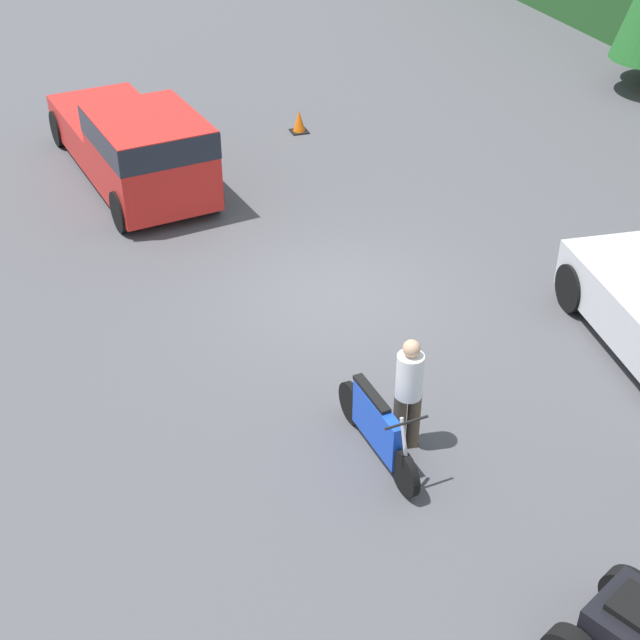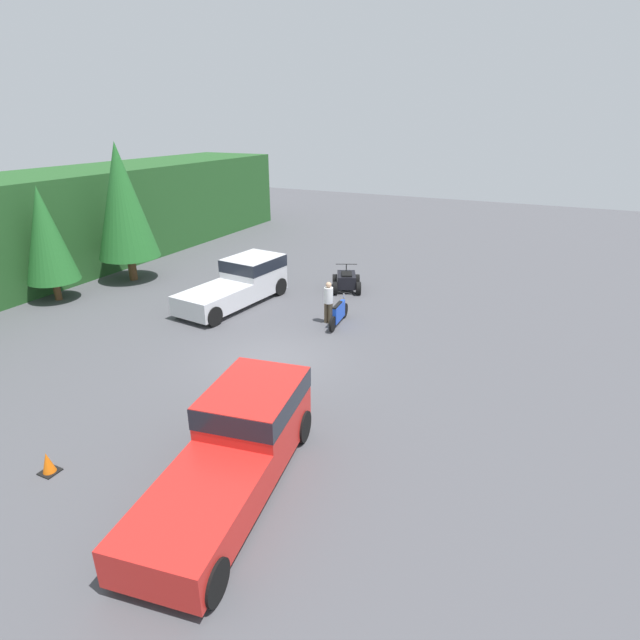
# 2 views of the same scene
# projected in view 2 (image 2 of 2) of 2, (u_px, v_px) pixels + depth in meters

# --- Properties ---
(ground_plane) EXTENTS (80.00, 80.00, 0.00)m
(ground_plane) POSITION_uv_depth(u_px,v_px,m) (269.00, 360.00, 17.40)
(ground_plane) COLOR #4C4C51
(tree_mid_right) EXTENTS (2.28, 2.28, 5.17)m
(tree_mid_right) POSITION_uv_depth(u_px,v_px,m) (46.00, 235.00, 22.04)
(tree_mid_right) COLOR brown
(tree_mid_right) RESTS_ON ground_plane
(tree_right) EXTENTS (3.00, 3.00, 6.83)m
(tree_right) POSITION_uv_depth(u_px,v_px,m) (123.00, 202.00, 24.54)
(tree_right) COLOR brown
(tree_right) RESTS_ON ground_plane
(pickup_truck_red) EXTENTS (6.20, 2.98, 1.89)m
(pickup_truck_red) POSITION_uv_depth(u_px,v_px,m) (239.00, 441.00, 11.41)
(pickup_truck_red) COLOR red
(pickup_truck_red) RESTS_ON ground_plane
(pickup_truck_second) EXTENTS (5.79, 2.70, 1.89)m
(pickup_truck_second) POSITION_uv_depth(u_px,v_px,m) (241.00, 281.00, 22.62)
(pickup_truck_second) COLOR silver
(pickup_truck_second) RESTS_ON ground_plane
(dirt_bike) EXTENTS (2.20, 0.60, 1.15)m
(dirt_bike) POSITION_uv_depth(u_px,v_px,m) (339.00, 313.00, 20.25)
(dirt_bike) COLOR black
(dirt_bike) RESTS_ON ground_plane
(quad_atv) EXTENTS (2.23, 1.98, 1.20)m
(quad_atv) POSITION_uv_depth(u_px,v_px,m) (346.00, 281.00, 24.24)
(quad_atv) COLOR black
(quad_atv) RESTS_ON ground_plane
(rider_person) EXTENTS (0.41, 0.41, 1.76)m
(rider_person) POSITION_uv_depth(u_px,v_px,m) (328.00, 301.00, 20.20)
(rider_person) COLOR brown
(rider_person) RESTS_ON ground_plane
(traffic_cone) EXTENTS (0.42, 0.42, 0.55)m
(traffic_cone) POSITION_uv_depth(u_px,v_px,m) (48.00, 464.00, 11.80)
(traffic_cone) COLOR black
(traffic_cone) RESTS_ON ground_plane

